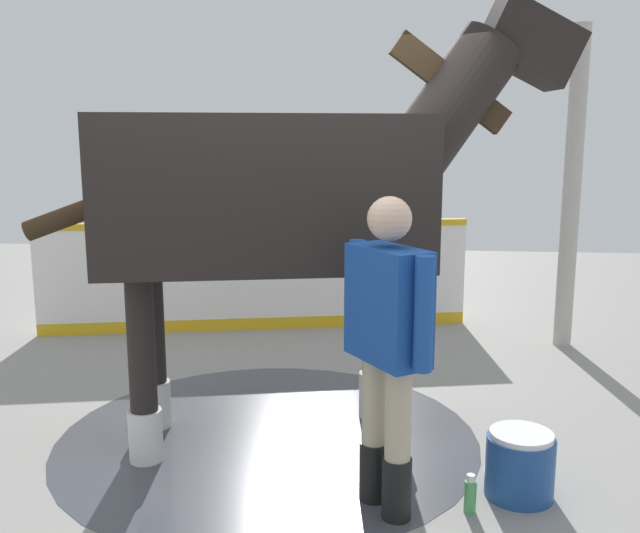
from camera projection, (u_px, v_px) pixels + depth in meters
ground_plane at (276, 444)px, 4.32m from camera, size 16.00×16.00×0.02m
wet_patch at (268, 436)px, 4.41m from camera, size 2.69×2.69×0.00m
barrier_wall at (257, 280)px, 6.86m from camera, size 1.01×4.21×1.10m
roof_post_near at (572, 190)px, 6.15m from camera, size 0.16×0.16×2.89m
horse at (287, 197)px, 4.15m from camera, size 1.30×3.33×2.75m
handler at (387, 336)px, 3.38m from camera, size 0.56×0.45×1.62m
wash_bucket at (520, 464)px, 3.64m from camera, size 0.36×0.36×0.36m
bottle_spray at (470, 495)px, 3.49m from camera, size 0.06×0.06×0.21m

